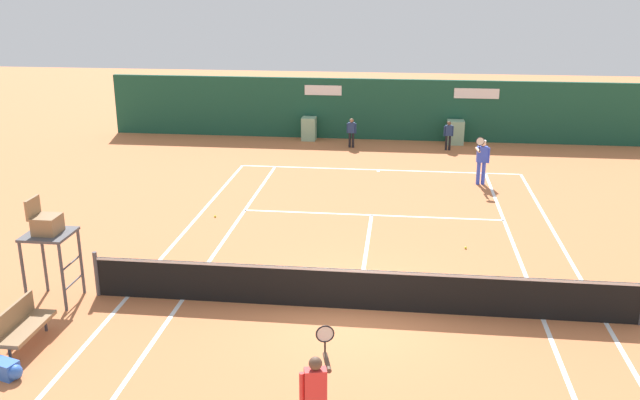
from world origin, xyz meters
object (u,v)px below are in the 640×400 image
object	(u,v)px
ball_kid_right_post	(352,131)
ball_kid_left_post	(448,134)
player_near_side	(316,391)
tennis_ball_mid_court	(215,216)
tennis_ball_by_sideline	(466,248)
umpire_chair	(48,233)
player_bench	(22,324)
player_on_baseline	(482,158)
equipment_bag	(2,368)

from	to	relation	value
ball_kid_right_post	ball_kid_left_post	distance (m)	4.10
player_near_side	tennis_ball_mid_court	distance (m)	11.19
ball_kid_right_post	tennis_ball_by_sideline	xyz separation A→B (m)	(3.98, -11.32, -0.69)
umpire_chair	ball_kid_left_post	distance (m)	18.37
player_near_side	ball_kid_right_post	size ratio (longest dim) A/B	1.39
player_bench	ball_kid_left_post	xyz separation A→B (m)	(9.26, 17.66, 0.21)
player_bench	tennis_ball_mid_court	size ratio (longest dim) A/B	22.07
player_bench	ball_kid_right_post	world-z (taller)	ball_kid_right_post
player_on_baseline	equipment_bag	bearing A→B (deg)	48.08
umpire_chair	player_near_side	distance (m)	7.80
ball_kid_left_post	tennis_ball_mid_court	xyz separation A→B (m)	(-7.54, -9.61, -0.68)
player_near_side	ball_kid_left_post	distance (m)	20.11
player_on_baseline	ball_kid_right_post	xyz separation A→B (m)	(-4.97, 5.03, -0.24)
ball_kid_right_post	player_near_side	bearing A→B (deg)	97.26
umpire_chair	equipment_bag	xyz separation A→B (m)	(0.53, -3.10, -1.48)
player_bench	player_near_side	size ratio (longest dim) A/B	0.85
player_on_baseline	ball_kid_left_post	world-z (taller)	player_on_baseline
equipment_bag	tennis_ball_by_sideline	bearing A→B (deg)	39.46
player_near_side	tennis_ball_by_sideline	world-z (taller)	player_near_side
umpire_chair	player_near_side	world-z (taller)	umpire_chair
ball_kid_right_post	tennis_ball_mid_court	distance (m)	10.23
tennis_ball_by_sideline	player_on_baseline	bearing A→B (deg)	81.01
player_near_side	ball_kid_left_post	xyz separation A→B (m)	(3.14, 19.86, -0.19)
player_bench	player_on_baseline	size ratio (longest dim) A/B	0.82
player_bench	umpire_chair	bearing A→B (deg)	-169.67
player_bench	player_on_baseline	xyz separation A→B (m)	(10.13, 12.63, 0.46)
player_bench	ball_kid_right_post	xyz separation A→B (m)	(5.16, 17.66, 0.22)
umpire_chair	ball_kid_left_post	bearing A→B (deg)	148.32
equipment_bag	ball_kid_right_post	distance (m)	19.37
player_bench	equipment_bag	bearing A→B (deg)	8.60
umpire_chair	tennis_ball_by_sideline	world-z (taller)	umpire_chair
player_on_baseline	player_near_side	xyz separation A→B (m)	(-4.01, -14.83, -0.06)
tennis_ball_by_sideline	umpire_chair	bearing A→B (deg)	-155.71
player_bench	tennis_ball_by_sideline	world-z (taller)	player_bench
umpire_chair	ball_kid_right_post	world-z (taller)	umpire_chair
player_near_side	ball_kid_right_post	distance (m)	19.88
player_near_side	umpire_chair	bearing A→B (deg)	133.28
player_on_baseline	ball_kid_right_post	distance (m)	7.08
player_bench	player_near_side	bearing A→B (deg)	70.27
player_bench	player_near_side	world-z (taller)	player_near_side
equipment_bag	tennis_ball_by_sideline	xyz separation A→B (m)	(8.98, 7.39, -0.13)
equipment_bag	tennis_ball_mid_court	world-z (taller)	equipment_bag
tennis_ball_by_sideline	ball_kid_right_post	bearing A→B (deg)	109.36
ball_kid_left_post	umpire_chair	bearing A→B (deg)	50.83
equipment_bag	player_on_baseline	xyz separation A→B (m)	(9.97, 13.67, 0.81)
ball_kid_right_post	tennis_ball_by_sideline	bearing A→B (deg)	113.84
tennis_ball_by_sideline	player_bench	bearing A→B (deg)	-145.22
umpire_chair	tennis_ball_by_sideline	xyz separation A→B (m)	(9.51, 4.29, -1.61)
player_near_side	tennis_ball_by_sideline	distance (m)	9.10
player_bench	player_near_side	xyz separation A→B (m)	(6.12, -2.20, 0.40)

